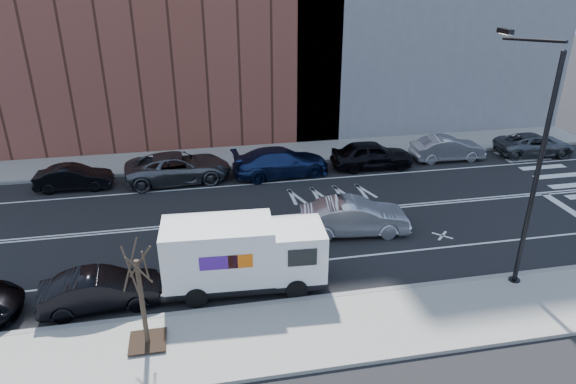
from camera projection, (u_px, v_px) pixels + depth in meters
name	position (u px, v px, depth m)	size (l,w,h in m)	color
ground	(301.00, 215.00, 25.69)	(120.00, 120.00, 0.00)	black
sidewalk_near	(355.00, 326.00, 17.80)	(44.00, 3.60, 0.15)	gray
sidewalk_far	(272.00, 154.00, 33.52)	(44.00, 3.60, 0.15)	gray
curb_near	(340.00, 296.00, 19.40)	(44.00, 0.25, 0.17)	gray
curb_far	(277.00, 164.00, 31.91)	(44.00, 0.25, 0.17)	gray
road_markings	(301.00, 215.00, 25.69)	(40.00, 8.60, 0.01)	white
streetlight	(531.00, 159.00, 18.62)	(0.44, 4.02, 9.34)	black
street_tree	(143.00, 311.00, 16.37)	(1.20, 1.20, 3.75)	black
fedex_van	(242.00, 254.00, 19.46)	(6.31, 2.47, 2.83)	black
far_parked_b	(74.00, 178.00, 28.37)	(1.43, 4.09, 1.35)	black
far_parked_c	(178.00, 167.00, 29.34)	(2.73, 5.92, 1.65)	#53575C
far_parked_d	(281.00, 162.00, 30.14)	(2.30, 5.67, 1.65)	navy
far_parked_e	(372.00, 155.00, 31.22)	(1.98, 4.92, 1.68)	black
far_parked_f	(448.00, 148.00, 32.49)	(1.60, 4.59, 1.51)	#9D9DA1
far_parked_g	(534.00, 144.00, 33.38)	(2.29, 4.97, 1.38)	#4E5256
driving_sedan	(354.00, 217.00, 23.72)	(1.74, 4.99, 1.64)	silver
near_parked_rear_a	(101.00, 290.00, 18.67)	(1.51, 4.32, 1.42)	black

